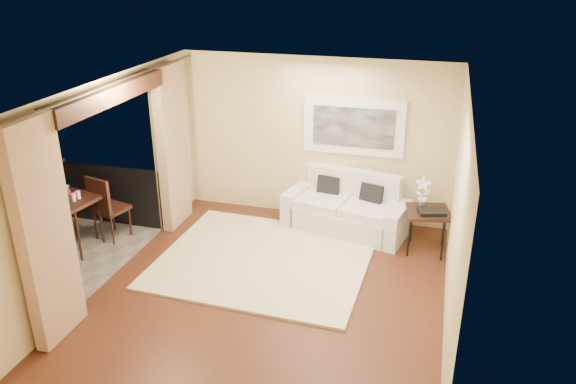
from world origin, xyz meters
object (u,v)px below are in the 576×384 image
(orchid, at_px, (423,192))
(bistro_table, at_px, (70,204))
(sofa, at_px, (347,210))
(balcony_chair_near, at_px, (16,223))
(side_table, at_px, (428,214))
(ice_bucket, at_px, (65,190))
(balcony_chair_far, at_px, (104,204))

(orchid, relative_size, bistro_table, 0.54)
(sofa, distance_m, balcony_chair_near, 4.97)
(side_table, bearing_deg, bistro_table, -164.95)
(balcony_chair_near, xyz_separation_m, ice_bucket, (0.41, 0.64, 0.31))
(side_table, xyz_separation_m, orchid, (-0.12, 0.15, 0.28))
(ice_bucket, bearing_deg, sofa, 23.42)
(side_table, distance_m, bistro_table, 5.32)
(sofa, xyz_separation_m, balcony_chair_near, (-4.37, -2.35, 0.29))
(side_table, bearing_deg, balcony_chair_far, -168.46)
(balcony_chair_near, relative_size, ice_bucket, 5.36)
(orchid, relative_size, balcony_chair_far, 0.42)
(orchid, relative_size, balcony_chair_near, 0.42)
(orchid, bearing_deg, balcony_chair_far, -166.48)
(orchid, distance_m, ice_bucket, 5.32)
(balcony_chair_far, bearing_deg, sofa, -143.99)
(bistro_table, xyz_separation_m, balcony_chair_near, (-0.52, -0.55, -0.13))
(bistro_table, relative_size, ice_bucket, 4.16)
(sofa, bearing_deg, orchid, -1.00)
(side_table, height_order, ice_bucket, ice_bucket)
(balcony_chair_far, distance_m, ice_bucket, 0.61)
(orchid, bearing_deg, balcony_chair_near, -159.41)
(orchid, bearing_deg, bistro_table, -163.07)
(bistro_table, relative_size, balcony_chair_near, 0.78)
(sofa, bearing_deg, balcony_chair_far, -146.39)
(side_table, distance_m, balcony_chair_near, 5.97)
(bistro_table, bearing_deg, balcony_chair_far, 51.72)
(sofa, relative_size, orchid, 4.63)
(balcony_chair_far, bearing_deg, ice_bucket, 51.07)
(sofa, xyz_separation_m, ice_bucket, (-3.96, -1.71, 0.60))
(sofa, bearing_deg, ice_bucket, -144.58)
(ice_bucket, bearing_deg, orchid, 15.74)
(orchid, bearing_deg, ice_bucket, -164.26)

